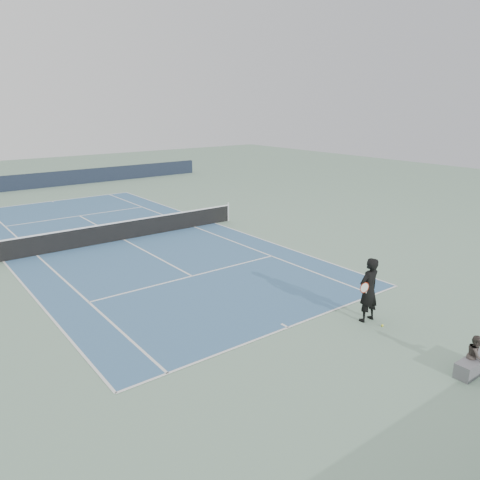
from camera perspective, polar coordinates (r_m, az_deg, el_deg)
ground at (r=23.87m, az=-13.97°, el=0.01°), size 80.00×80.00×0.00m
court_surface at (r=23.87m, az=-13.97°, el=0.03°), size 10.97×23.77×0.01m
tennis_net at (r=23.73m, az=-14.05°, el=1.18°), size 12.90×0.10×1.07m
windscreen_far at (r=40.48m, az=-24.41°, el=6.50°), size 30.00×0.25×1.20m
tennis_player at (r=14.92m, az=15.41°, el=-5.87°), size 0.85×0.58×2.05m
tennis_ball at (r=15.04m, az=16.96°, el=-9.93°), size 0.07×0.07×0.07m
spectator_bench at (r=13.40m, az=26.69°, el=-12.95°), size 1.31×0.80×1.07m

